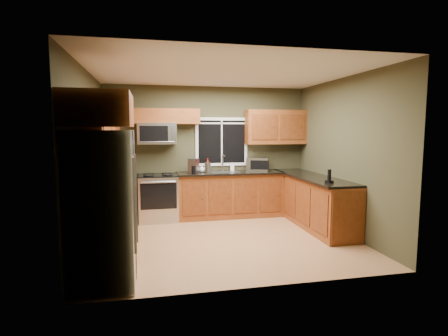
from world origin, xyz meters
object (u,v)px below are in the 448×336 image
object	(u,v)px
range	(158,197)
soap_bottle_a	(208,165)
kettle	(208,167)
refrigerator	(103,208)
coffee_maker	(194,166)
soap_bottle_c	(202,168)
microwave	(157,134)
paper_towel_roll	(254,164)
soap_bottle_b	(232,167)
cordless_phone	(329,179)
toaster_oven	(257,164)

from	to	relation	value
range	soap_bottle_a	bearing A→B (deg)	12.56
kettle	soap_bottle_a	bearing A→B (deg)	80.52
refrigerator	coffee_maker	distance (m)	3.04
coffee_maker	kettle	xyz separation A→B (m)	(0.30, 0.11, -0.03)
coffee_maker	soap_bottle_a	distance (m)	0.45
range	soap_bottle_c	bearing A→B (deg)	5.68
microwave	coffee_maker	distance (m)	0.98
microwave	soap_bottle_c	xyz separation A→B (m)	(0.89, -0.05, -0.71)
refrigerator	range	bearing A→B (deg)	76.03
coffee_maker	soap_bottle_a	world-z (taller)	coffee_maker
refrigerator	range	size ratio (longest dim) A/B	1.92
refrigerator	kettle	size ratio (longest dim) A/B	7.42
microwave	soap_bottle_a	world-z (taller)	microwave
range	paper_towel_roll	world-z (taller)	paper_towel_roll
range	coffee_maker	xyz separation A→B (m)	(0.70, -0.08, 0.61)
kettle	paper_towel_roll	distance (m)	1.06
soap_bottle_a	soap_bottle_c	bearing A→B (deg)	-135.03
refrigerator	soap_bottle_b	distance (m)	3.75
range	soap_bottle_a	world-z (taller)	soap_bottle_a
soap_bottle_b	cordless_phone	world-z (taller)	cordless_phone
cordless_phone	coffee_maker	bearing A→B (deg)	139.54
range	paper_towel_roll	distance (m)	2.14
soap_bottle_a	soap_bottle_c	xyz separation A→B (m)	(-0.14, -0.14, -0.06)
toaster_oven	coffee_maker	distance (m)	1.38
range	paper_towel_roll	xyz separation A→B (m)	(2.04, 0.20, 0.60)
refrigerator	coffee_maker	world-z (taller)	refrigerator
paper_towel_roll	coffee_maker	bearing A→B (deg)	-168.40
refrigerator	microwave	distance (m)	3.10
microwave	kettle	bearing A→B (deg)	-6.15
kettle	paper_towel_roll	xyz separation A→B (m)	(1.04, 0.17, 0.02)
kettle	range	bearing A→B (deg)	-178.38
range	toaster_oven	xyz separation A→B (m)	(2.07, 0.09, 0.61)
kettle	soap_bottle_c	bearing A→B (deg)	150.80
coffee_maker	kettle	world-z (taller)	coffee_maker
range	coffee_maker	bearing A→B (deg)	-6.28
soap_bottle_b	range	bearing A→B (deg)	-171.60
microwave	toaster_oven	xyz separation A→B (m)	(2.07, -0.04, -0.65)
range	cordless_phone	world-z (taller)	cordless_phone
coffee_maker	cordless_phone	bearing A→B (deg)	-40.46
toaster_oven	cordless_phone	xyz separation A→B (m)	(0.64, -1.89, -0.07)
toaster_oven	soap_bottle_c	world-z (taller)	toaster_oven
paper_towel_roll	cordless_phone	world-z (taller)	paper_towel_roll
coffee_maker	soap_bottle_b	bearing A→B (deg)	19.68
microwave	soap_bottle_c	size ratio (longest dim) A/B	5.03
range	coffee_maker	distance (m)	0.93
soap_bottle_b	cordless_phone	bearing A→B (deg)	-60.33
soap_bottle_a	soap_bottle_b	world-z (taller)	soap_bottle_a
soap_bottle_b	microwave	bearing A→B (deg)	-176.54
soap_bottle_a	coffee_maker	bearing A→B (deg)	-137.34
refrigerator	paper_towel_roll	distance (m)	4.04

